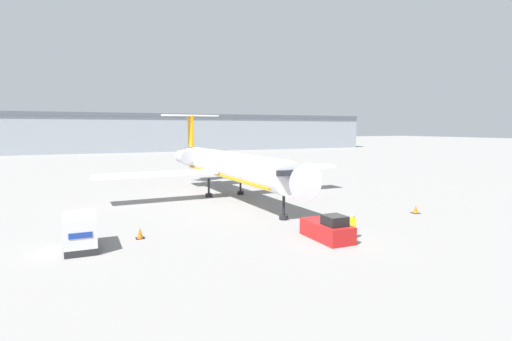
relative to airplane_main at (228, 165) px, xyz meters
The scene contains 8 objects.
ground_plane 20.76m from the airplane_main, 88.49° to the right, with size 600.00×600.00×0.00m, color gray.
terminal_building 99.63m from the airplane_main, 89.69° to the left, with size 180.00×16.80×12.91m.
airplane_main is the anchor object (origin of this frame).
pushback_tug 19.95m from the airplane_main, 89.06° to the right, with size 1.99×4.35×1.92m.
luggage_cart 22.08m from the airplane_main, 136.25° to the right, with size 1.94×3.49×2.33m.
worker_near_tug 20.69m from the airplane_main, 84.25° to the right, with size 0.40×0.26×1.83m.
traffic_cone_left 18.66m from the airplane_main, 130.44° to the right, with size 0.60×0.60×0.81m.
traffic_cone_right 20.65m from the airplane_main, 50.42° to the right, with size 0.70×0.70×0.74m.
Camera 1 is at (-16.35, -22.74, 7.95)m, focal length 28.00 mm.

